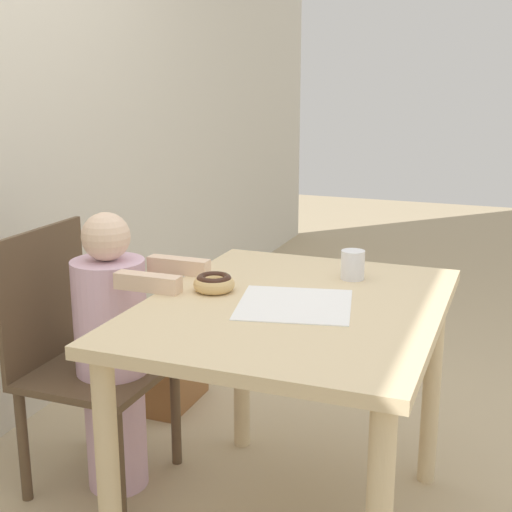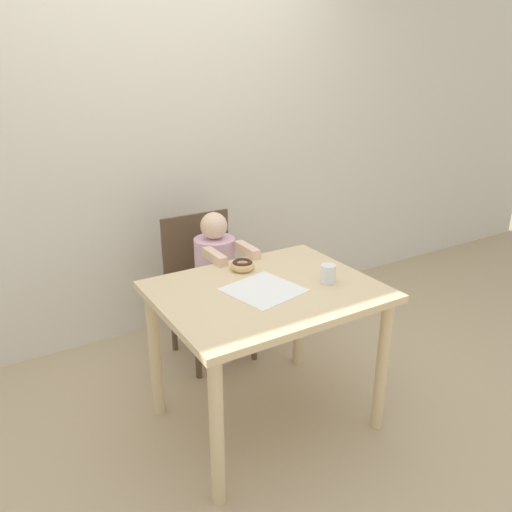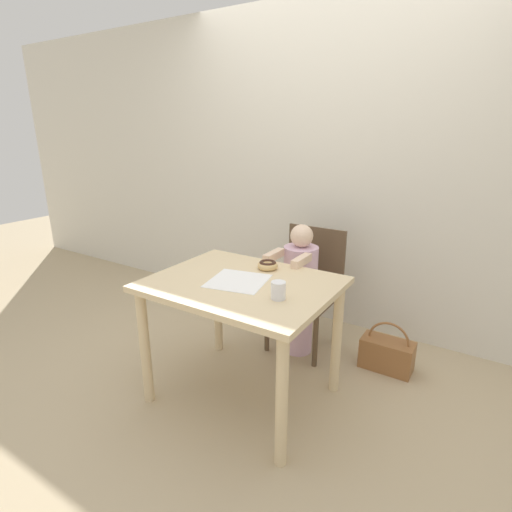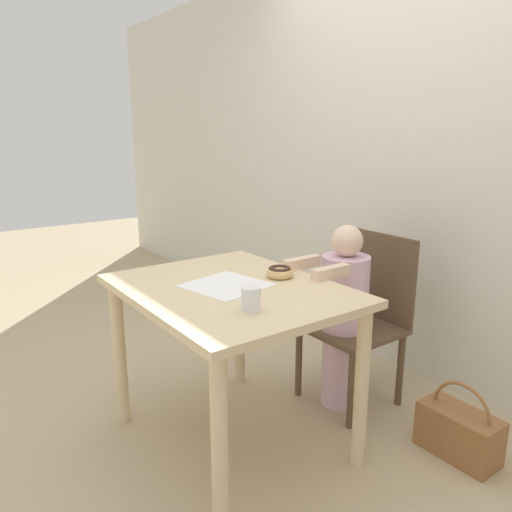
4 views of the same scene
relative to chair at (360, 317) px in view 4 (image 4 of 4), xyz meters
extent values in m
plane|color=tan|center=(-0.05, -0.77, -0.45)|extent=(12.00, 12.00, 0.00)
cube|color=silver|center=(-0.05, 0.50, 0.80)|extent=(8.00, 0.05, 2.50)
cube|color=beige|center=(-0.05, -0.77, 0.28)|extent=(1.03, 0.81, 0.03)
cylinder|color=beige|center=(-0.51, -1.12, -0.10)|extent=(0.06, 0.06, 0.72)
cylinder|color=beige|center=(0.40, -1.12, -0.10)|extent=(0.06, 0.06, 0.72)
cylinder|color=beige|center=(-0.51, -0.42, -0.10)|extent=(0.06, 0.06, 0.72)
cylinder|color=beige|center=(0.40, -0.42, -0.10)|extent=(0.06, 0.06, 0.72)
cube|color=brown|center=(0.00, -0.07, -0.05)|extent=(0.45, 0.43, 0.03)
cube|color=brown|center=(0.00, 0.13, 0.20)|extent=(0.45, 0.02, 0.46)
cylinder|color=brown|center=(-0.19, -0.25, -0.26)|extent=(0.04, 0.04, 0.40)
cylinder|color=brown|center=(0.19, -0.25, -0.26)|extent=(0.04, 0.04, 0.40)
cylinder|color=brown|center=(-0.19, 0.11, -0.26)|extent=(0.04, 0.04, 0.40)
cylinder|color=brown|center=(0.19, 0.11, -0.26)|extent=(0.04, 0.04, 0.40)
cylinder|color=silver|center=(0.00, -0.13, -0.24)|extent=(0.20, 0.20, 0.42)
cylinder|color=silver|center=(0.00, -0.13, 0.16)|extent=(0.24, 0.24, 0.38)
sphere|color=beige|center=(0.00, -0.13, 0.42)|extent=(0.16, 0.16, 0.16)
cube|color=beige|center=(-0.10, -0.33, 0.32)|extent=(0.05, 0.21, 0.05)
cube|color=beige|center=(0.10, -0.33, 0.32)|extent=(0.05, 0.21, 0.05)
torus|color=#DBB270|center=(-0.04, -0.52, 0.32)|extent=(0.12, 0.12, 0.04)
torus|color=#381E14|center=(-0.04, -0.52, 0.34)|extent=(0.10, 0.10, 0.02)
cube|color=white|center=(-0.08, -0.78, 0.30)|extent=(0.37, 0.37, 0.00)
cube|color=brown|center=(0.62, -0.02, -0.35)|extent=(0.34, 0.17, 0.21)
torus|color=brown|center=(0.62, -0.02, -0.24)|extent=(0.27, 0.02, 0.27)
cylinder|color=white|center=(0.24, -0.87, 0.34)|extent=(0.07, 0.07, 0.09)
camera|label=1|loc=(-1.88, -1.35, 0.93)|focal=50.00mm
camera|label=2|loc=(-1.21, -2.57, 1.28)|focal=35.00mm
camera|label=3|loc=(1.13, -2.50, 1.13)|focal=28.00mm
camera|label=4|loc=(1.66, -1.88, 0.95)|focal=35.00mm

